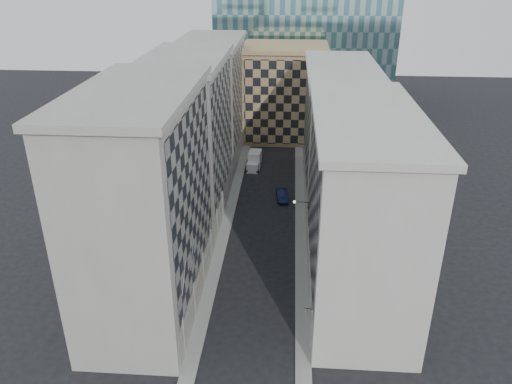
% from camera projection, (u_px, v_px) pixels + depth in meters
% --- Properties ---
extents(ground, '(260.00, 260.00, 0.00)m').
position_uv_depth(ground, '(245.00, 380.00, 44.83)').
color(ground, black).
rests_on(ground, ground).
extents(sidewalk_west, '(1.50, 100.00, 0.15)m').
position_uv_depth(sidewalk_west, '(228.00, 219.00, 72.19)').
color(sidewalk_west, gray).
rests_on(sidewalk_west, ground).
extents(sidewalk_east, '(1.50, 100.00, 0.15)m').
position_uv_depth(sidewalk_east, '(300.00, 222.00, 71.52)').
color(sidewalk_east, gray).
rests_on(sidewalk_east, ground).
extents(bldg_left_a, '(10.80, 22.80, 23.70)m').
position_uv_depth(bldg_left_a, '(147.00, 204.00, 50.39)').
color(bldg_left_a, gray).
rests_on(bldg_left_a, ground).
extents(bldg_left_b, '(10.80, 22.80, 22.70)m').
position_uv_depth(bldg_left_b, '(189.00, 138.00, 70.45)').
color(bldg_left_b, gray).
rests_on(bldg_left_b, ground).
extents(bldg_left_c, '(10.80, 22.80, 21.70)m').
position_uv_depth(bldg_left_c, '(212.00, 101.00, 90.50)').
color(bldg_left_c, gray).
rests_on(bldg_left_c, ground).
extents(bldg_right_a, '(10.80, 26.80, 20.70)m').
position_uv_depth(bldg_right_a, '(358.00, 207.00, 53.25)').
color(bldg_right_a, '#B0ABA1').
rests_on(bldg_right_a, ground).
extents(bldg_right_b, '(10.80, 28.80, 19.70)m').
position_uv_depth(bldg_right_b, '(338.00, 131.00, 77.80)').
color(bldg_right_b, '#B0ABA1').
rests_on(bldg_right_b, ground).
extents(tan_block, '(16.80, 14.80, 18.80)m').
position_uv_depth(tan_block, '(284.00, 92.00, 101.90)').
color(tan_block, '#A28755').
rests_on(tan_block, ground).
extents(flagpoles_left, '(0.10, 6.33, 2.33)m').
position_uv_depth(flagpoles_left, '(188.00, 266.00, 47.20)').
color(flagpoles_left, gray).
rests_on(flagpoles_left, ground).
extents(bracket_lamp, '(1.98, 0.36, 0.36)m').
position_uv_depth(bracket_lamp, '(296.00, 202.00, 63.54)').
color(bracket_lamp, black).
rests_on(bracket_lamp, ground).
extents(box_truck, '(2.53, 5.40, 2.88)m').
position_uv_depth(box_truck, '(254.00, 161.00, 89.47)').
color(box_truck, silver).
rests_on(box_truck, ground).
extents(dark_car, '(2.10, 4.72, 1.51)m').
position_uv_depth(dark_car, '(282.00, 195.00, 77.94)').
color(dark_car, '#10173C').
rests_on(dark_car, ground).
extents(shop_sign, '(0.78, 0.68, 0.76)m').
position_uv_depth(shop_sign, '(306.00, 311.00, 47.59)').
color(shop_sign, black).
rests_on(shop_sign, ground).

